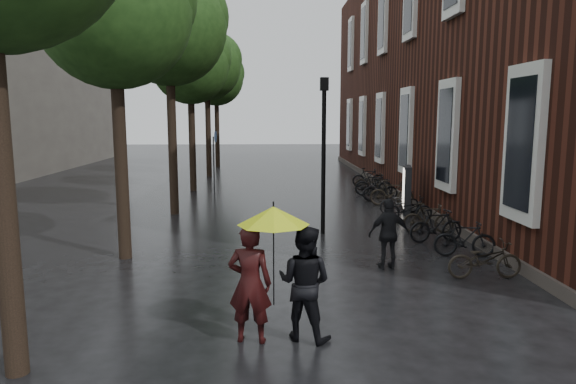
{
  "coord_description": "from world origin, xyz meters",
  "views": [
    {
      "loc": [
        -0.42,
        -5.99,
        3.64
      ],
      "look_at": [
        0.1,
        6.91,
        1.71
      ],
      "focal_mm": 32.0,
      "sensor_mm": 36.0,
      "label": 1
    }
  ],
  "objects_px": {
    "person_burgundy": "(250,284)",
    "person_black": "(304,283)",
    "pedestrian_walking": "(389,234)",
    "parked_bicycles": "(400,201)",
    "lamp_post": "(324,140)",
    "ad_lightbox": "(407,190)"
  },
  "relations": [
    {
      "from": "person_black",
      "to": "ad_lightbox",
      "type": "xyz_separation_m",
      "value": [
        4.63,
        10.81,
        -0.06
      ]
    },
    {
      "from": "person_black",
      "to": "ad_lightbox",
      "type": "height_order",
      "value": "person_black"
    },
    {
      "from": "lamp_post",
      "to": "parked_bicycles",
      "type": "bearing_deg",
      "value": 44.32
    },
    {
      "from": "pedestrian_walking",
      "to": "ad_lightbox",
      "type": "relative_size",
      "value": 0.96
    },
    {
      "from": "person_black",
      "to": "lamp_post",
      "type": "xyz_separation_m",
      "value": [
        1.12,
        7.56,
        1.94
      ]
    },
    {
      "from": "pedestrian_walking",
      "to": "ad_lightbox",
      "type": "height_order",
      "value": "ad_lightbox"
    },
    {
      "from": "person_burgundy",
      "to": "parked_bicycles",
      "type": "height_order",
      "value": "person_burgundy"
    },
    {
      "from": "person_black",
      "to": "pedestrian_walking",
      "type": "distance_m",
      "value": 4.45
    },
    {
      "from": "person_black",
      "to": "ad_lightbox",
      "type": "distance_m",
      "value": 11.76
    },
    {
      "from": "person_burgundy",
      "to": "pedestrian_walking",
      "type": "distance_m",
      "value": 5.03
    },
    {
      "from": "parked_bicycles",
      "to": "ad_lightbox",
      "type": "distance_m",
      "value": 0.49
    },
    {
      "from": "lamp_post",
      "to": "person_black",
      "type": "bearing_deg",
      "value": -98.44
    },
    {
      "from": "person_burgundy",
      "to": "person_black",
      "type": "height_order",
      "value": "person_burgundy"
    },
    {
      "from": "person_burgundy",
      "to": "parked_bicycles",
      "type": "xyz_separation_m",
      "value": [
        5.26,
        10.83,
        -0.5
      ]
    },
    {
      "from": "person_burgundy",
      "to": "pedestrian_walking",
      "type": "xyz_separation_m",
      "value": [
        3.17,
        3.9,
        -0.12
      ]
    },
    {
      "from": "parked_bicycles",
      "to": "ad_lightbox",
      "type": "relative_size",
      "value": 8.81
    },
    {
      "from": "person_burgundy",
      "to": "lamp_post",
      "type": "bearing_deg",
      "value": -96.35
    },
    {
      "from": "person_black",
      "to": "lamp_post",
      "type": "height_order",
      "value": "lamp_post"
    },
    {
      "from": "person_burgundy",
      "to": "person_black",
      "type": "relative_size",
      "value": 1.02
    },
    {
      "from": "ad_lightbox",
      "to": "parked_bicycles",
      "type": "bearing_deg",
      "value": -152.11
    },
    {
      "from": "pedestrian_walking",
      "to": "parked_bicycles",
      "type": "distance_m",
      "value": 7.25
    },
    {
      "from": "person_burgundy",
      "to": "person_black",
      "type": "bearing_deg",
      "value": -166.26
    }
  ]
}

